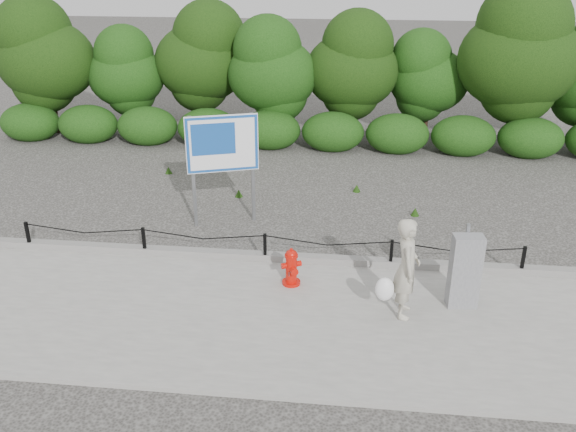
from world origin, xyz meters
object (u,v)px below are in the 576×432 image
(pedestrian, at_px, (405,269))
(utility_cabinet, at_px, (465,271))
(fire_hydrant, at_px, (291,267))
(advertising_sign, at_px, (222,149))

(pedestrian, xyz_separation_m, utility_cabinet, (1.06, 0.40, -0.19))
(fire_hydrant, xyz_separation_m, pedestrian, (2.00, -0.79, 0.52))
(pedestrian, bearing_deg, fire_hydrant, 70.43)
(pedestrian, distance_m, utility_cabinet, 1.15)
(fire_hydrant, height_order, advertising_sign, advertising_sign)
(pedestrian, distance_m, advertising_sign, 5.26)
(fire_hydrant, relative_size, advertising_sign, 0.29)
(utility_cabinet, bearing_deg, pedestrian, -164.86)
(advertising_sign, bearing_deg, fire_hydrant, -75.28)
(fire_hydrant, relative_size, utility_cabinet, 0.50)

